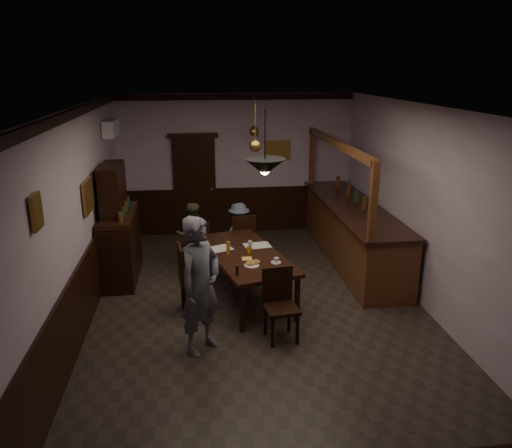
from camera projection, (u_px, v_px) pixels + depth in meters
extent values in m
cube|color=#2D2621|center=(261.00, 316.00, 7.38)|extent=(5.00, 8.00, 0.01)
cube|color=white|center=(261.00, 108.00, 6.47)|extent=(5.00, 8.00, 0.01)
cube|color=#AC96AE|center=(236.00, 165.00, 10.71)|extent=(5.00, 0.01, 3.00)
cube|color=#AC96AE|center=(346.00, 402.00, 3.14)|extent=(5.00, 0.01, 3.00)
cube|color=#AC96AE|center=(75.00, 226.00, 6.63)|extent=(0.01, 8.00, 3.00)
cube|color=#AC96AE|center=(432.00, 212.00, 7.22)|extent=(0.01, 8.00, 3.00)
cube|color=black|center=(245.00, 255.00, 7.77)|extent=(1.51, 2.38, 0.06)
cube|color=black|center=(242.00, 309.00, 6.83)|extent=(0.07, 0.07, 0.69)
cube|color=black|center=(297.00, 299.00, 7.12)|extent=(0.07, 0.07, 0.69)
cube|color=black|center=(202.00, 258.00, 8.64)|extent=(0.07, 0.07, 0.69)
cube|color=black|center=(247.00, 252.00, 8.94)|extent=(0.07, 0.07, 0.69)
cube|color=black|center=(195.00, 247.00, 8.90)|extent=(0.53, 0.53, 0.05)
cube|color=black|center=(199.00, 236.00, 8.67)|extent=(0.39, 0.19, 0.49)
cube|color=black|center=(201.00, 255.00, 9.18)|extent=(0.04, 0.04, 0.42)
cube|color=black|center=(184.00, 258.00, 9.03)|extent=(0.04, 0.04, 0.42)
cube|color=black|center=(208.00, 261.00, 8.91)|extent=(0.04, 0.04, 0.42)
cube|color=black|center=(191.00, 264.00, 8.76)|extent=(0.04, 0.04, 0.42)
cube|color=black|center=(243.00, 240.00, 9.21)|extent=(0.45, 0.45, 0.05)
cube|color=black|center=(244.00, 229.00, 8.94)|extent=(0.43, 0.06, 0.51)
cube|color=black|center=(250.00, 249.00, 9.47)|extent=(0.04, 0.04, 0.44)
cube|color=black|center=(232.00, 250.00, 9.41)|extent=(0.04, 0.04, 0.44)
cube|color=black|center=(254.00, 255.00, 9.14)|extent=(0.04, 0.04, 0.44)
cube|color=black|center=(235.00, 256.00, 9.09)|extent=(0.04, 0.04, 0.44)
cube|color=black|center=(281.00, 309.00, 6.61)|extent=(0.48, 0.48, 0.05)
cube|color=black|center=(277.00, 284.00, 6.70)|extent=(0.42, 0.10, 0.50)
cube|color=black|center=(273.00, 333.00, 6.48)|extent=(0.04, 0.04, 0.43)
cube|color=black|center=(297.00, 329.00, 6.57)|extent=(0.04, 0.04, 0.43)
cube|color=black|center=(265.00, 320.00, 6.79)|extent=(0.04, 0.04, 0.43)
cube|color=black|center=(289.00, 317.00, 6.88)|extent=(0.04, 0.04, 0.43)
cube|color=black|center=(196.00, 281.00, 7.37)|extent=(0.51, 0.51, 0.05)
cube|color=black|center=(181.00, 264.00, 7.23)|extent=(0.09, 0.46, 0.55)
cube|color=black|center=(210.00, 301.00, 7.32)|extent=(0.04, 0.04, 0.47)
cube|color=black|center=(207.00, 290.00, 7.66)|extent=(0.04, 0.04, 0.47)
cube|color=black|center=(185.00, 304.00, 7.23)|extent=(0.04, 0.04, 0.47)
cube|color=black|center=(183.00, 293.00, 7.58)|extent=(0.04, 0.04, 0.47)
imported|color=slate|center=(200.00, 286.00, 6.24)|extent=(0.76, 0.78, 1.80)
imported|color=#4F5734|center=(192.00, 235.00, 9.03)|extent=(0.60, 0.47, 1.21)
imported|color=slate|center=(239.00, 232.00, 9.35)|extent=(0.82, 0.65, 1.11)
cube|color=silver|center=(218.00, 249.00, 7.92)|extent=(0.50, 0.44, 0.01)
cube|color=silver|center=(257.00, 245.00, 8.07)|extent=(0.46, 0.36, 0.01)
cube|color=#E2B453|center=(247.00, 259.00, 7.52)|extent=(0.18, 0.18, 0.00)
cylinder|color=white|center=(276.00, 262.00, 7.36)|extent=(0.15, 0.15, 0.01)
imported|color=white|center=(276.00, 260.00, 7.34)|extent=(0.10, 0.10, 0.07)
cylinder|color=white|center=(252.00, 265.00, 7.26)|extent=(0.22, 0.22, 0.01)
torus|color=#C68C47|center=(250.00, 263.00, 7.26)|extent=(0.13, 0.13, 0.04)
torus|color=#C68C47|center=(256.00, 262.00, 7.30)|extent=(0.13, 0.13, 0.04)
cylinder|color=orange|center=(249.00, 251.00, 7.69)|extent=(0.07, 0.07, 0.12)
cylinder|color=#BF721E|center=(228.00, 248.00, 7.69)|extent=(0.06, 0.06, 0.20)
cylinder|color=silver|center=(250.00, 245.00, 7.87)|extent=(0.06, 0.06, 0.15)
cylinder|color=black|center=(237.00, 270.00, 6.91)|extent=(0.04, 0.04, 0.14)
cube|color=black|center=(121.00, 248.00, 8.56)|extent=(0.54, 1.51, 1.08)
cube|color=black|center=(118.00, 215.00, 8.38)|extent=(0.52, 1.45, 0.09)
cube|color=black|center=(113.00, 190.00, 8.25)|extent=(0.32, 0.97, 0.86)
cube|color=#502B15|center=(352.00, 234.00, 9.35)|extent=(0.85, 3.97, 1.04)
cube|color=black|center=(353.00, 206.00, 9.18)|extent=(0.94, 4.06, 0.06)
cube|color=#502B15|center=(337.00, 144.00, 8.79)|extent=(0.10, 3.87, 0.12)
cube|color=#502B15|center=(372.00, 202.00, 7.17)|extent=(0.10, 0.10, 1.23)
cube|color=#502B15|center=(311.00, 157.00, 10.74)|extent=(0.10, 0.10, 1.23)
cube|color=black|center=(195.00, 187.00, 10.69)|extent=(0.90, 0.06, 2.10)
cube|color=white|center=(111.00, 128.00, 9.10)|extent=(0.20, 0.85, 0.30)
cube|color=olive|center=(36.00, 212.00, 4.93)|extent=(0.04, 0.28, 0.36)
cube|color=olive|center=(88.00, 196.00, 7.33)|extent=(0.04, 0.62, 0.48)
cube|color=olive|center=(278.00, 150.00, 10.69)|extent=(0.55, 0.04, 0.42)
cylinder|color=black|center=(265.00, 138.00, 6.49)|extent=(0.02, 0.02, 0.75)
cone|color=black|center=(265.00, 167.00, 6.60)|extent=(0.56, 0.56, 0.22)
sphere|color=#FFD88C|center=(265.00, 171.00, 6.61)|extent=(0.12, 0.12, 0.12)
cylinder|color=#BF8C3F|center=(255.00, 124.00, 7.96)|extent=(0.02, 0.02, 0.70)
cone|color=#BF8C3F|center=(255.00, 145.00, 8.06)|extent=(0.20, 0.20, 0.22)
sphere|color=#FFD88C|center=(255.00, 149.00, 8.08)|extent=(0.12, 0.12, 0.12)
cylinder|color=#BF8C3F|center=(254.00, 113.00, 9.71)|extent=(0.02, 0.02, 0.70)
cone|color=#BF8C3F|center=(254.00, 131.00, 9.81)|extent=(0.20, 0.20, 0.22)
sphere|color=#FFD88C|center=(254.00, 134.00, 9.83)|extent=(0.12, 0.12, 0.12)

